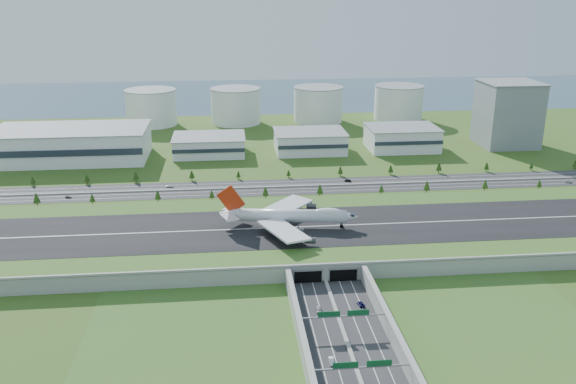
{
  "coord_description": "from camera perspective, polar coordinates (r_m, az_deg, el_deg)",
  "views": [
    {
      "loc": [
        -44.33,
        -308.6,
        134.04
      ],
      "look_at": [
        -9.39,
        35.0,
        16.78
      ],
      "focal_mm": 38.0,
      "sensor_mm": 36.0,
      "label": 1
    }
  ],
  "objects": [
    {
      "name": "boeing_747",
      "position": [
        333.41,
        0.04,
        -2.21
      ],
      "size": [
        77.24,
        72.51,
        23.98
      ],
      "rotation": [
        0.0,
        0.0,
        -0.15
      ],
      "color": "silver",
      "rests_on": "airfield_deck"
    },
    {
      "name": "fuel_tank_c",
      "position": [
        636.52,
        2.84,
        8.18
      ],
      "size": [
        50.0,
        50.0,
        35.0
      ],
      "primitive_type": "cylinder",
      "color": "white",
      "rests_on": "ground"
    },
    {
      "name": "car_6",
      "position": [
        480.33,
        24.75,
        0.88
      ],
      "size": [
        5.58,
        3.8,
        1.42
      ],
      "primitive_type": "imported",
      "rotation": [
        0.0,
        0.0,
        1.26
      ],
      "color": "#BBBCC1",
      "rests_on": "ground"
    },
    {
      "name": "car_1",
      "position": [
        236.83,
        4.1,
        -15.49
      ],
      "size": [
        1.98,
        5.18,
        1.68
      ],
      "primitive_type": "imported",
      "rotation": [
        0.0,
        0.0,
        -0.04
      ],
      "color": "white",
      "rests_on": "ground"
    },
    {
      "name": "fuel_tank_a",
      "position": [
        634.02,
        -12.68,
        7.71
      ],
      "size": [
        50.0,
        50.0,
        35.0
      ],
      "primitive_type": "cylinder",
      "color": "white",
      "rests_on": "ground"
    },
    {
      "name": "car_4",
      "position": [
        430.42,
        -19.86,
        -0.43
      ],
      "size": [
        4.71,
        3.32,
        1.49
      ],
      "primitive_type": "imported",
      "rotation": [
        0.0,
        0.0,
        1.17
      ],
      "color": "#595A5E",
      "rests_on": "ground"
    },
    {
      "name": "office_tower",
      "position": [
        569.79,
        19.85,
        6.87
      ],
      "size": [
        46.0,
        46.0,
        55.0
      ],
      "primitive_type": "cube",
      "color": "gray",
      "rests_on": "ground"
    },
    {
      "name": "ground",
      "position": [
        339.37,
        2.18,
        -4.53
      ],
      "size": [
        1200.0,
        1200.0,
        0.0
      ],
      "primitive_type": "plane",
      "color": "#325019",
      "rests_on": "ground"
    },
    {
      "name": "hangar_mid_b",
      "position": [
        518.82,
        2.05,
        4.74
      ],
      "size": [
        58.0,
        42.0,
        17.0
      ],
      "primitive_type": "cube",
      "color": "silver",
      "rests_on": "ground"
    },
    {
      "name": "hangar_mid_c",
      "position": [
        535.18,
        10.6,
        4.97
      ],
      "size": [
        58.0,
        42.0,
        19.0
      ],
      "primitive_type": "cube",
      "color": "silver",
      "rests_on": "ground"
    },
    {
      "name": "hangar_mid_a",
      "position": [
        514.65,
        -7.39,
        4.36
      ],
      "size": [
        58.0,
        42.0,
        15.0
      ],
      "primitive_type": "cube",
      "color": "silver",
      "rests_on": "ground"
    },
    {
      "name": "sign_gantry_near",
      "position": [
        252.44,
        5.22,
        -11.56
      ],
      "size": [
        38.7,
        0.7,
        9.8
      ],
      "color": "gray",
      "rests_on": "ground"
    },
    {
      "name": "underpass_road",
      "position": [
        250.56,
        5.39,
        -12.76
      ],
      "size": [
        38.8,
        120.4,
        8.0
      ],
      "color": "#28282B",
      "rests_on": "ground"
    },
    {
      "name": "car_7",
      "position": [
        434.49,
        -11.07,
        0.55
      ],
      "size": [
        5.65,
        3.25,
        1.54
      ],
      "primitive_type": "imported",
      "rotation": [
        0.0,
        0.0,
        -1.79
      ],
      "color": "white",
      "rests_on": "ground"
    },
    {
      "name": "tree_row",
      "position": [
        426.17,
        2.24,
        1.07
      ],
      "size": [
        503.4,
        48.61,
        8.36
      ],
      "color": "#3D2819",
      "rests_on": "ground"
    },
    {
      "name": "sign_gantry_far",
      "position": [
        223.61,
        6.96,
        -16.04
      ],
      "size": [
        38.7,
        0.7,
        9.8
      ],
      "color": "gray",
      "rests_on": "ground"
    },
    {
      "name": "car_2",
      "position": [
        275.01,
        6.84,
        -10.36
      ],
      "size": [
        3.23,
        5.5,
        1.44
      ],
      "primitive_type": "imported",
      "rotation": [
        0.0,
        0.0,
        3.31
      ],
      "color": "#0C0B3B",
      "rests_on": "ground"
    },
    {
      "name": "hangar_west",
      "position": [
        523.65,
        -19.58,
        4.24
      ],
      "size": [
        120.0,
        60.0,
        25.0
      ],
      "primitive_type": "cube",
      "color": "silver",
      "rests_on": "ground"
    },
    {
      "name": "car_0",
      "position": [
        268.72,
        2.91,
        -10.95
      ],
      "size": [
        2.71,
        5.27,
        1.72
      ],
      "primitive_type": "imported",
      "rotation": [
        0.0,
        0.0,
        -0.14
      ],
      "color": "#BABABF",
      "rests_on": "ground"
    },
    {
      "name": "fuel_tank_d",
      "position": [
        654.53,
        10.3,
        8.2
      ],
      "size": [
        50.0,
        50.0,
        35.0
      ],
      "primitive_type": "cylinder",
      "color": "white",
      "rests_on": "ground"
    },
    {
      "name": "north_expressway",
      "position": [
        427.57,
        0.44,
        0.49
      ],
      "size": [
        560.0,
        36.0,
        0.12
      ],
      "primitive_type": "cube",
      "color": "#28282B",
      "rests_on": "ground"
    },
    {
      "name": "car_5",
      "position": [
        440.81,
        5.61,
        1.08
      ],
      "size": [
        5.12,
        2.98,
        1.6
      ],
      "primitive_type": "imported",
      "rotation": [
        0.0,
        0.0,
        -1.85
      ],
      "color": "black",
      "rests_on": "ground"
    },
    {
      "name": "fuel_tank_b",
      "position": [
        629.56,
        -4.91,
        8.02
      ],
      "size": [
        50.0,
        50.0,
        35.0
      ],
      "primitive_type": "cylinder",
      "color": "white",
      "rests_on": "ground"
    },
    {
      "name": "airfield_deck",
      "position": [
        337.68,
        2.19,
        -3.89
      ],
      "size": [
        520.0,
        100.0,
        9.2
      ],
      "color": "gray",
      "rests_on": "ground"
    },
    {
      "name": "bay_water",
      "position": [
        801.14,
        -2.59,
        9.11
      ],
      "size": [
        1200.0,
        260.0,
        0.06
      ],
      "primitive_type": "cube",
      "color": "#345163",
      "rests_on": "ground"
    }
  ]
}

